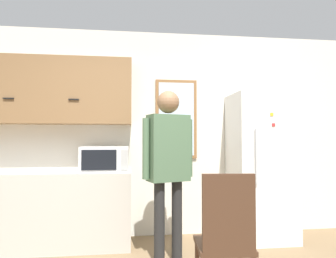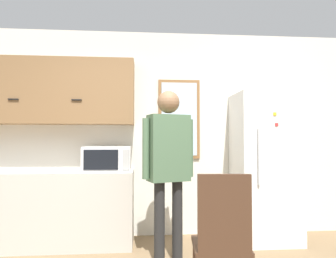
# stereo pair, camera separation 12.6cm
# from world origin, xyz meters

# --- Properties ---
(back_wall) EXTENTS (6.00, 0.06, 2.70)m
(back_wall) POSITION_xyz_m (0.00, 2.10, 1.35)
(back_wall) COLOR silver
(back_wall) RESTS_ON ground_plane
(counter) EXTENTS (2.08, 0.59, 0.88)m
(counter) POSITION_xyz_m (-1.16, 1.78, 0.44)
(counter) COLOR #BCB7AD
(counter) RESTS_ON ground_plane
(upper_cabinets) EXTENTS (2.08, 0.35, 0.81)m
(upper_cabinets) POSITION_xyz_m (-1.16, 1.90, 1.86)
(upper_cabinets) COLOR olive
(microwave) EXTENTS (0.56, 0.38, 0.30)m
(microwave) POSITION_xyz_m (-0.43, 1.76, 1.03)
(microwave) COLOR white
(microwave) RESTS_ON counter
(person) EXTENTS (0.54, 0.34, 1.77)m
(person) POSITION_xyz_m (0.27, 1.20, 1.08)
(person) COLOR black
(person) RESTS_ON ground_plane
(refrigerator) EXTENTS (0.74, 0.65, 1.84)m
(refrigerator) POSITION_xyz_m (1.53, 1.75, 0.92)
(refrigerator) COLOR white
(refrigerator) RESTS_ON ground_plane
(chair) EXTENTS (0.46, 0.46, 1.01)m
(chair) POSITION_xyz_m (0.61, 0.36, 0.53)
(chair) COLOR #472D1E
(chair) RESTS_ON ground_plane
(window) EXTENTS (0.55, 0.05, 1.05)m
(window) POSITION_xyz_m (0.48, 2.06, 1.53)
(window) COLOR olive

